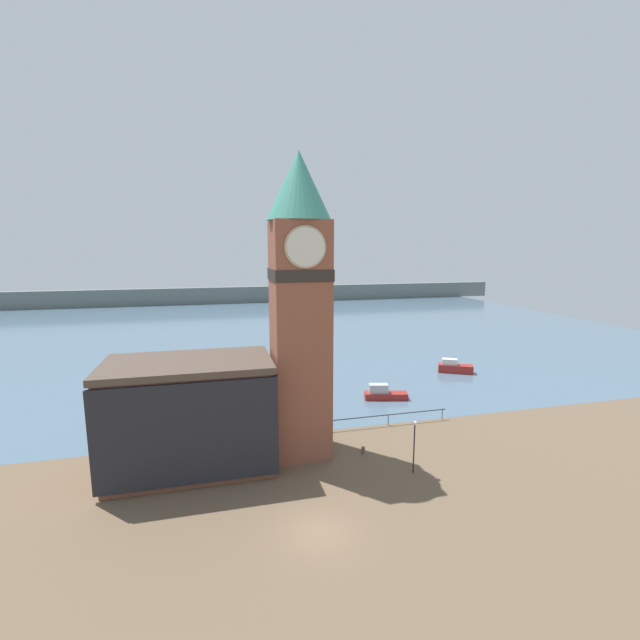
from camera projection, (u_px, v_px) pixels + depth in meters
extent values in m
plane|color=brown|center=(320.00, 532.00, 25.65)|extent=(160.00, 160.00, 0.00)
cube|color=slate|center=(240.00, 324.00, 96.34)|extent=(160.00, 120.00, 0.00)
cube|color=slate|center=(231.00, 295.00, 134.19)|extent=(180.00, 3.00, 5.00)
cube|color=#333338|center=(388.00, 415.00, 41.00)|extent=(12.15, 0.08, 0.08)
cylinder|color=#333338|center=(330.00, 426.00, 39.70)|extent=(0.07, 0.07, 1.05)
cylinder|color=#333338|center=(388.00, 420.00, 41.09)|extent=(0.07, 0.07, 1.05)
cylinder|color=#333338|center=(442.00, 414.00, 42.48)|extent=(0.07, 0.07, 1.05)
cube|color=brown|center=(300.00, 341.00, 34.28)|extent=(4.34, 4.34, 18.93)
cube|color=#2D2823|center=(299.00, 274.00, 33.41)|extent=(4.46, 4.46, 0.90)
cylinder|color=tan|center=(305.00, 247.00, 30.92)|extent=(3.10, 0.12, 3.10)
cylinder|color=silver|center=(306.00, 247.00, 30.84)|extent=(2.82, 0.12, 2.82)
cylinder|color=tan|center=(327.00, 247.00, 33.60)|extent=(0.12, 3.10, 3.10)
cylinder|color=silver|center=(328.00, 247.00, 33.62)|extent=(0.12, 2.82, 2.82)
cone|color=teal|center=(299.00, 185.00, 32.30)|extent=(4.99, 4.99, 5.18)
cube|color=brown|center=(191.00, 417.00, 32.86)|extent=(12.00, 6.88, 7.99)
cube|color=#4C3D33|center=(188.00, 364.00, 32.16)|extent=(12.40, 7.28, 0.50)
cube|color=#232328|center=(188.00, 435.00, 29.40)|extent=(12.50, 0.30, 7.35)
cube|color=maroon|center=(386.00, 396.00, 48.33)|extent=(5.00, 2.54, 0.74)
cube|color=#B2B2B2|center=(378.00, 388.00, 48.19)|extent=(2.29, 1.48, 0.98)
cube|color=maroon|center=(455.00, 369.00, 58.67)|extent=(4.74, 3.51, 1.10)
cube|color=silver|center=(450.00, 362.00, 58.71)|extent=(2.27, 1.89, 0.77)
cylinder|color=brown|center=(363.00, 451.00, 35.36)|extent=(0.30, 0.30, 0.52)
sphere|color=brown|center=(363.00, 448.00, 35.31)|extent=(0.31, 0.31, 0.31)
cylinder|color=black|center=(414.00, 449.00, 32.12)|extent=(0.10, 0.10, 3.88)
sphere|color=silver|center=(415.00, 423.00, 31.78)|extent=(0.32, 0.32, 0.32)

